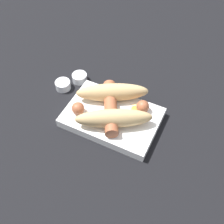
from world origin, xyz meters
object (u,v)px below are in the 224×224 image
(bread_roll, at_px, (113,105))
(sausage, at_px, (110,107))
(condiment_cup_near, at_px, (80,78))
(condiment_cup_far, at_px, (63,85))
(food_tray, at_px, (112,117))

(bread_roll, xyz_separation_m, sausage, (0.01, 0.00, -0.01))
(condiment_cup_near, relative_size, condiment_cup_far, 1.00)
(sausage, bearing_deg, food_tray, 138.14)
(sausage, distance_m, condiment_cup_far, 0.18)
(condiment_cup_near, height_order, condiment_cup_far, same)
(food_tray, xyz_separation_m, condiment_cup_near, (0.16, -0.09, -0.00))
(food_tray, xyz_separation_m, bread_roll, (0.00, -0.01, 0.04))
(food_tray, relative_size, condiment_cup_far, 5.53)
(food_tray, relative_size, condiment_cup_near, 5.53)
(food_tray, bearing_deg, condiment_cup_near, -31.07)
(condiment_cup_near, bearing_deg, bread_roll, 151.61)
(food_tray, xyz_separation_m, condiment_cup_far, (0.19, -0.05, -0.00))
(food_tray, distance_m, condiment_cup_far, 0.19)
(food_tray, bearing_deg, bread_roll, -78.31)
(condiment_cup_far, bearing_deg, sausage, 167.76)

